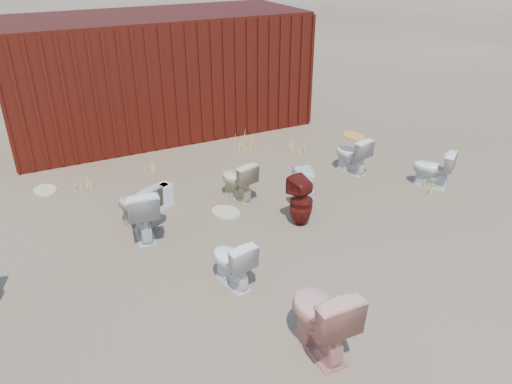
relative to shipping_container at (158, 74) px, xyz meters
name	(u,v)px	position (x,y,z in m)	size (l,w,h in m)	color
ground	(275,246)	(0.00, -5.20, -1.20)	(100.00, 100.00, 0.00)	brown
shipping_container	(158,74)	(0.00, 0.00, 0.00)	(6.00, 2.40, 2.40)	#45170B
toilet_front_a	(142,212)	(-1.54, -4.15, -0.81)	(0.44, 0.77, 0.79)	white
toilet_front_pink	(320,316)	(-0.51, -7.07, -0.77)	(0.48, 0.84, 0.86)	#E49483
toilet_front_c	(232,261)	(-0.87, -5.69, -0.87)	(0.36, 0.64, 0.65)	white
toilet_front_maroon	(301,201)	(0.60, -4.85, -0.83)	(0.34, 0.34, 0.75)	#5E1310
toilet_front_e	(433,169)	(3.20, -4.76, -0.87)	(0.37, 0.64, 0.65)	white
toilet_back_beige_left	(138,206)	(-1.53, -3.89, -0.85)	(0.39, 0.69, 0.70)	tan
toilet_back_beige_right	(237,180)	(0.11, -3.72, -0.87)	(0.37, 0.65, 0.67)	beige
toilet_back_yellowlid	(352,154)	(2.34, -3.69, -0.86)	(0.38, 0.66, 0.68)	white
toilet_back_e	(305,192)	(0.82, -4.60, -0.83)	(0.33, 0.34, 0.74)	white
yellow_lid	(353,136)	(2.34, -3.69, -0.51)	(0.34, 0.43, 0.03)	gold
loose_tank	(158,198)	(-1.12, -3.47, -1.02)	(0.50, 0.20, 0.35)	white
loose_lid_near	(226,212)	(-0.25, -4.07, -1.19)	(0.38, 0.49, 0.02)	beige
loose_lid_far	(45,190)	(-2.65, -2.05, -1.19)	(0.36, 0.47, 0.02)	beige
weed_clump_a	(81,185)	(-2.11, -2.38, -1.07)	(0.36, 0.36, 0.26)	#B6B048
weed_clump_b	(240,170)	(0.48, -2.99, -1.07)	(0.32, 0.32, 0.25)	#B6B048
weed_clump_c	(298,145)	(1.97, -2.49, -1.05)	(0.36, 0.36, 0.29)	#B6B048
weed_clump_d	(147,164)	(-0.91, -2.05, -1.07)	(0.30, 0.30, 0.26)	#B6B048
weed_clump_e	(243,141)	(1.08, -1.82, -1.04)	(0.34, 0.34, 0.31)	#B6B048
weed_clump_f	(427,185)	(3.04, -4.86, -1.09)	(0.28, 0.28, 0.21)	#B6B048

